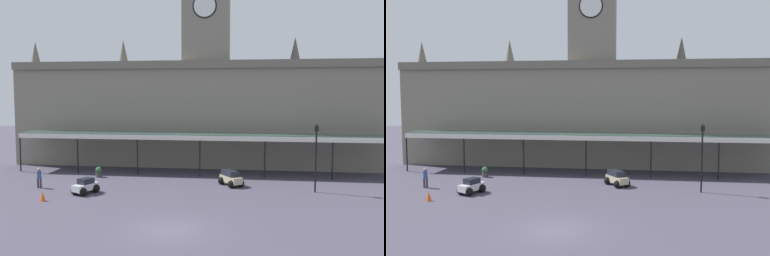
# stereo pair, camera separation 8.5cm
# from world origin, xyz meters

# --- Properties ---
(ground_plane) EXTENTS (140.00, 140.00, 0.00)m
(ground_plane) POSITION_xyz_m (0.00, 0.00, 0.00)
(ground_plane) COLOR #443F4F
(station_building) EXTENTS (41.43, 6.27, 20.99)m
(station_building) POSITION_xyz_m (-0.00, 21.84, 6.44)
(station_building) COLOR gray
(station_building) RESTS_ON ground
(entrance_canopy) EXTENTS (36.20, 3.26, 3.89)m
(entrance_canopy) POSITION_xyz_m (-0.00, 16.49, 3.75)
(entrance_canopy) COLOR #38564C
(entrance_canopy) RESTS_ON ground
(car_white_sedan) EXTENTS (1.99, 2.23, 1.19)m
(car_white_sedan) POSITION_xyz_m (-8.04, 7.41, 0.50)
(car_white_sedan) COLOR silver
(car_white_sedan) RESTS_ON ground
(car_beige_estate) EXTENTS (2.26, 2.43, 1.27)m
(car_beige_estate) POSITION_xyz_m (3.03, 11.64, 0.56)
(car_beige_estate) COLOR tan
(car_beige_estate) RESTS_ON ground
(pedestrian_near_entrance) EXTENTS (0.38, 0.34, 1.67)m
(pedestrian_near_entrance) POSITION_xyz_m (-12.55, 8.71, 0.91)
(pedestrian_near_entrance) COLOR #3F384C
(pedestrian_near_entrance) RESTS_ON ground
(victorian_lamppost) EXTENTS (0.30, 0.30, 5.39)m
(victorian_lamppost) POSITION_xyz_m (9.69, 10.16, 3.31)
(victorian_lamppost) COLOR black
(victorian_lamppost) RESTS_ON ground
(traffic_cone) EXTENTS (0.40, 0.40, 0.68)m
(traffic_cone) POSITION_xyz_m (-10.23, 4.89, 0.34)
(traffic_cone) COLOR orange
(traffic_cone) RESTS_ON ground
(planter_near_kerb) EXTENTS (0.60, 0.60, 0.96)m
(planter_near_kerb) POSITION_xyz_m (-9.28, 13.56, 0.49)
(planter_near_kerb) COLOR #47423D
(planter_near_kerb) RESTS_ON ground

